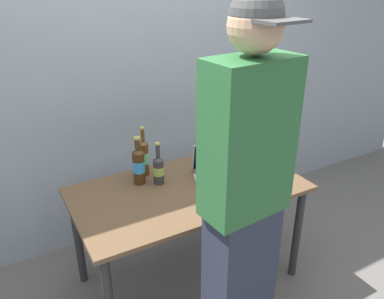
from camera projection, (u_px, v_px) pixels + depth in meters
name	position (u px, v px, depth m)	size (l,w,h in m)	color
ground_plane	(189.00, 276.00, 2.68)	(8.00, 8.00, 0.00)	slate
desk	(189.00, 199.00, 2.42)	(1.41, 0.76, 0.71)	brown
laptop	(218.00, 171.00, 2.48)	(0.37, 0.35, 0.21)	#B7BABC
beer_bottle_amber	(159.00, 169.00, 2.39)	(0.07, 0.07, 0.28)	#333333
beer_bottle_dark	(139.00, 165.00, 2.38)	(0.08, 0.08, 0.31)	#472B14
beer_bottle_brown	(144.00, 157.00, 2.48)	(0.06, 0.06, 0.33)	brown
person_figure	(244.00, 200.00, 1.74)	(0.41, 0.31, 1.88)	#2D3347
back_wall	(136.00, 67.00, 2.75)	(6.00, 0.10, 2.60)	#99A3AD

